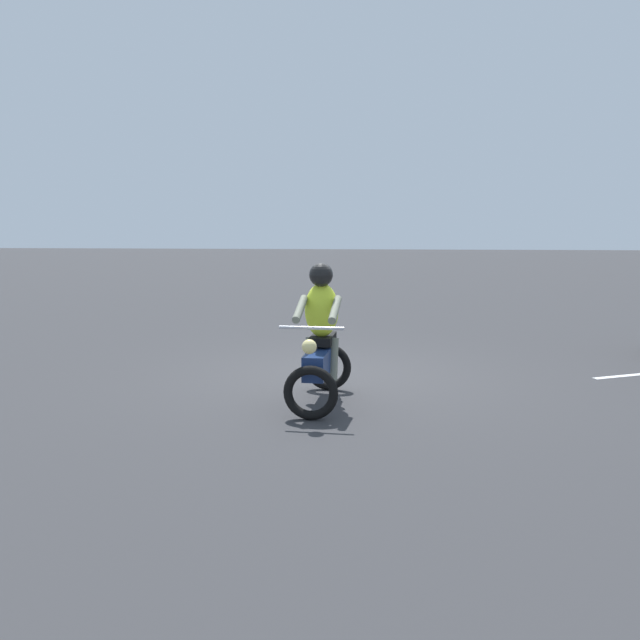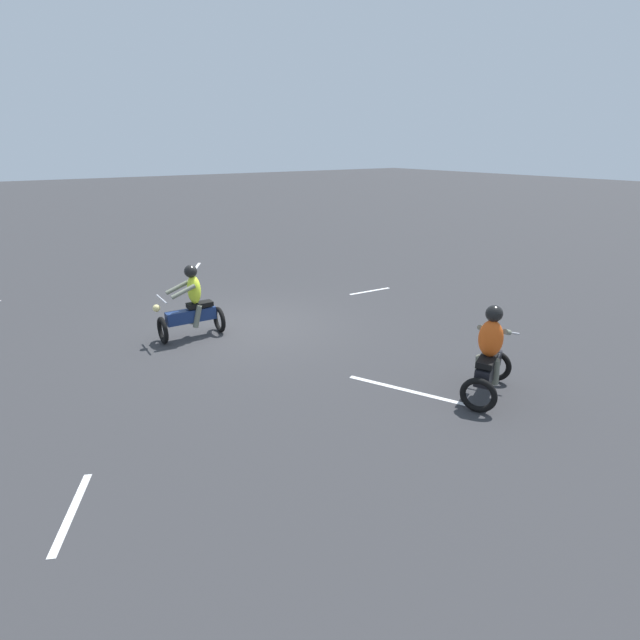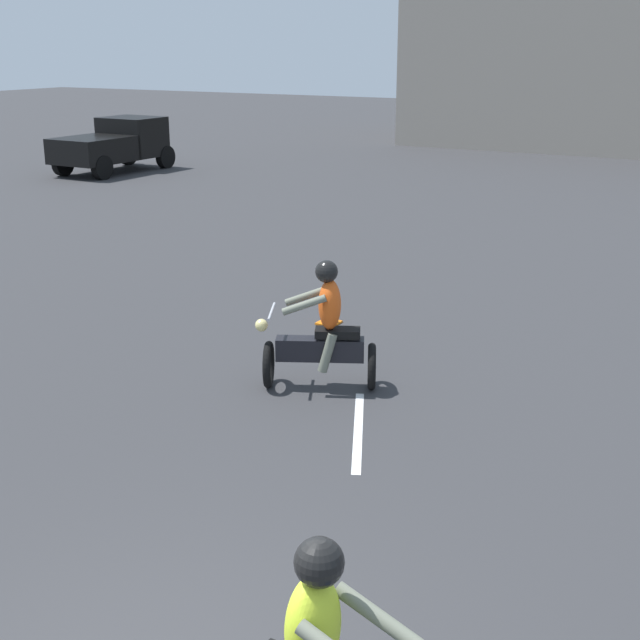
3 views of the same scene
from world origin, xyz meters
TOP-DOWN VIEW (x-y plane):
  - ground_plane at (0.00, 0.00)m, footprint 120.00×120.00m
  - motorcycle_rider_foreground at (1.36, -0.06)m, footprint 1.52×0.70m
  - lane_stripe_w at (-4.31, -0.65)m, footprint 1.42×0.21m

SIDE VIEW (x-z plane):
  - ground_plane at x=0.00m, z-range 0.00..0.00m
  - lane_stripe_w at x=-4.31m, z-range 0.00..0.01m
  - motorcycle_rider_foreground at x=1.36m, z-range -0.10..1.56m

